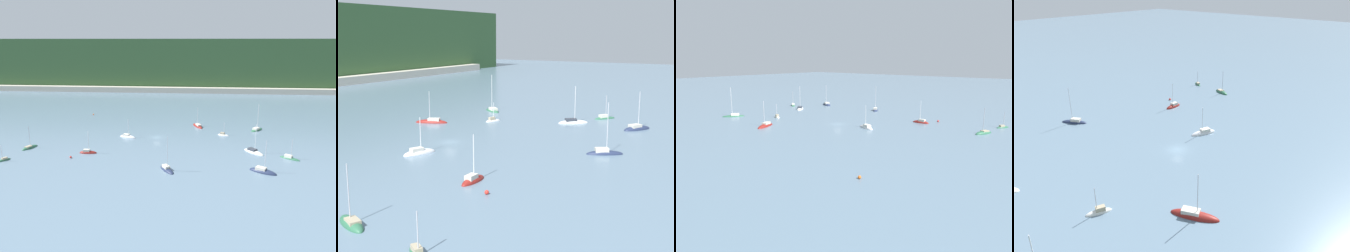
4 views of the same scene
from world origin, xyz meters
The scene contains 16 objects.
ground_plane centered at (0.00, 0.00, 0.00)m, with size 600.00×600.00×0.00m, color slate.
hillside_ridge centered at (0.00, 144.46, 18.80)m, with size 422.28×56.51×37.59m.
shore_town_strip centered at (0.00, 112.70, 1.92)m, with size 358.94×6.00×3.84m.
sailboat_0 centered at (25.89, 4.93, 0.14)m, with size 4.73×3.14×5.74m.
sailboat_1 centered at (44.85, -20.10, 0.15)m, with size 6.28×5.37×7.15m.
sailboat_2 centered at (-44.89, -29.22, 0.11)m, with size 3.60×4.63×5.69m.
sailboat_3 centered at (34.45, -14.84, 0.12)m, with size 7.06×7.93×10.69m.
sailboat_4 centered at (6.73, -32.70, 0.15)m, with size 5.63×7.38×11.02m.
sailboat_5 centered at (-42.73, -16.72, 0.07)m, with size 4.37×6.76×8.67m.
sailboat_6 centered at (-11.28, -0.86, 0.10)m, with size 7.20×4.57×8.28m.
sailboat_7 centered at (15.89, 17.97, 0.10)m, with size 5.49×8.86×9.36m.
sailboat_8 centered at (-20.79, -20.05, 0.12)m, with size 5.92×2.01×8.54m.
sailboat_9 centered at (34.21, -31.86, 0.11)m, with size 8.29×6.65×10.40m.
sailboat_10 centered at (40.51, 14.07, 0.15)m, with size 7.12×8.19×11.64m.
mooring_buoy_0 centered at (-24.80, -25.22, 0.34)m, with size 0.67×0.67×0.67m.
mooring_buoy_1 centered at (-36.51, 36.44, 0.32)m, with size 0.65×0.65×0.65m.
Camera 1 is at (14.46, -120.87, 36.44)m, focal length 35.00 mm.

